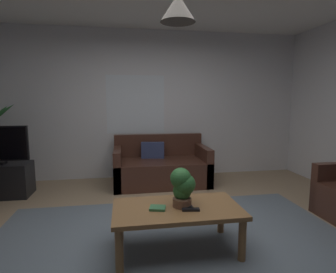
{
  "coord_description": "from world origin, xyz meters",
  "views": [
    {
      "loc": [
        -0.47,
        -2.54,
        1.44
      ],
      "look_at": [
        0.0,
        0.3,
        1.05
      ],
      "focal_mm": 29.1,
      "sensor_mm": 36.0,
      "label": 1
    }
  ],
  "objects_px": {
    "book_on_table_0": "(158,208)",
    "coffee_table": "(177,213)",
    "remote_on_table_0": "(191,210)",
    "couch_under_window": "(161,168)",
    "pendant_lamp": "(178,8)",
    "potted_plant_on_table": "(183,186)",
    "remote_on_table_1": "(189,206)"
  },
  "relations": [
    {
      "from": "potted_plant_on_table",
      "to": "couch_under_window",
      "type": "bearing_deg",
      "value": 87.79
    },
    {
      "from": "book_on_table_0",
      "to": "remote_on_table_1",
      "type": "height_order",
      "value": "same"
    },
    {
      "from": "coffee_table",
      "to": "couch_under_window",
      "type": "bearing_deg",
      "value": 86.28
    },
    {
      "from": "remote_on_table_1",
      "to": "remote_on_table_0",
      "type": "bearing_deg",
      "value": -95.4
    },
    {
      "from": "remote_on_table_1",
      "to": "pendant_lamp",
      "type": "xyz_separation_m",
      "value": [
        -0.11,
        0.02,
        1.78
      ]
    },
    {
      "from": "book_on_table_0",
      "to": "potted_plant_on_table",
      "type": "bearing_deg",
      "value": 10.83
    },
    {
      "from": "couch_under_window",
      "to": "pendant_lamp",
      "type": "height_order",
      "value": "pendant_lamp"
    },
    {
      "from": "potted_plant_on_table",
      "to": "book_on_table_0",
      "type": "bearing_deg",
      "value": -169.17
    },
    {
      "from": "book_on_table_0",
      "to": "coffee_table",
      "type": "bearing_deg",
      "value": 7.43
    },
    {
      "from": "coffee_table",
      "to": "potted_plant_on_table",
      "type": "bearing_deg",
      "value": 21.39
    },
    {
      "from": "book_on_table_0",
      "to": "couch_under_window",
      "type": "bearing_deg",
      "value": 81.36
    },
    {
      "from": "coffee_table",
      "to": "book_on_table_0",
      "type": "height_order",
      "value": "book_on_table_0"
    },
    {
      "from": "remote_on_table_1",
      "to": "potted_plant_on_table",
      "type": "height_order",
      "value": "potted_plant_on_table"
    },
    {
      "from": "book_on_table_0",
      "to": "pendant_lamp",
      "type": "bearing_deg",
      "value": 7.43
    },
    {
      "from": "remote_on_table_0",
      "to": "pendant_lamp",
      "type": "bearing_deg",
      "value": 52.44
    },
    {
      "from": "couch_under_window",
      "to": "remote_on_table_1",
      "type": "distance_m",
      "value": 2.15
    },
    {
      "from": "remote_on_table_0",
      "to": "potted_plant_on_table",
      "type": "height_order",
      "value": "potted_plant_on_table"
    },
    {
      "from": "couch_under_window",
      "to": "pendant_lamp",
      "type": "xyz_separation_m",
      "value": [
        -0.14,
        -2.12,
        1.95
      ]
    },
    {
      "from": "couch_under_window",
      "to": "potted_plant_on_table",
      "type": "xyz_separation_m",
      "value": [
        -0.08,
        -2.1,
        0.36
      ]
    },
    {
      "from": "coffee_table",
      "to": "remote_on_table_0",
      "type": "height_order",
      "value": "remote_on_table_0"
    },
    {
      "from": "couch_under_window",
      "to": "book_on_table_0",
      "type": "distance_m",
      "value": 2.18
    },
    {
      "from": "couch_under_window",
      "to": "pendant_lamp",
      "type": "distance_m",
      "value": 2.88
    },
    {
      "from": "coffee_table",
      "to": "book_on_table_0",
      "type": "relative_size",
      "value": 8.31
    },
    {
      "from": "remote_on_table_0",
      "to": "potted_plant_on_table",
      "type": "bearing_deg",
      "value": 28.88
    },
    {
      "from": "potted_plant_on_table",
      "to": "pendant_lamp",
      "type": "xyz_separation_m",
      "value": [
        -0.06,
        -0.02,
        1.59
      ]
    },
    {
      "from": "remote_on_table_0",
      "to": "book_on_table_0",
      "type": "bearing_deg",
      "value": 82.11
    },
    {
      "from": "remote_on_table_0",
      "to": "coffee_table",
      "type": "bearing_deg",
      "value": 52.44
    },
    {
      "from": "couch_under_window",
      "to": "pendant_lamp",
      "type": "bearing_deg",
      "value": -93.72
    },
    {
      "from": "book_on_table_0",
      "to": "remote_on_table_0",
      "type": "relative_size",
      "value": 0.91
    },
    {
      "from": "couch_under_window",
      "to": "coffee_table",
      "type": "distance_m",
      "value": 2.13
    },
    {
      "from": "coffee_table",
      "to": "remote_on_table_0",
      "type": "relative_size",
      "value": 7.52
    },
    {
      "from": "book_on_table_0",
      "to": "pendant_lamp",
      "type": "distance_m",
      "value": 1.79
    }
  ]
}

